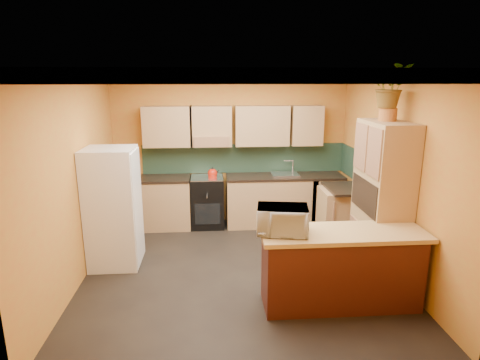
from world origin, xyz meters
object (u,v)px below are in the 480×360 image
base_cabinets_back (242,202)px  microwave (282,220)px  stove (207,202)px  pantry (381,202)px  breakfast_bar (341,270)px  fridge (113,208)px

base_cabinets_back → microwave: bearing=-85.2°
stove → microwave: 2.95m
base_cabinets_back → pantry: 2.74m
stove → breakfast_bar: 3.17m
base_cabinets_back → microwave: (0.23, -2.76, 0.65)m
breakfast_bar → microwave: (-0.71, 0.00, 0.65)m
stove → pantry: 3.15m
fridge → pantry: pantry is taller
pantry → fridge: bearing=170.0°
base_cabinets_back → fridge: bearing=-143.1°
stove → fridge: 2.00m
microwave → breakfast_bar: bearing=8.9°
fridge → microwave: 2.54m
stove → pantry: bearing=-42.4°
base_cabinets_back → pantry: bearing=-51.5°
breakfast_bar → microwave: microwave is taller
fridge → microwave: fridge is taller
pantry → breakfast_bar: pantry is taller
stove → breakfast_bar: (1.57, -2.76, -0.02)m
base_cabinets_back → breakfast_bar: size_ratio=2.03×
stove → fridge: fridge is taller
pantry → microwave: 1.58m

